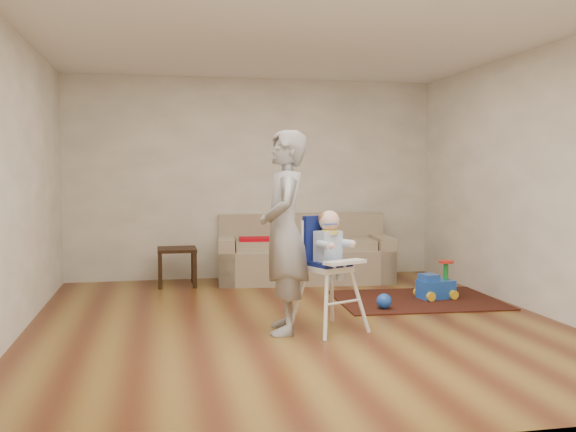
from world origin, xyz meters
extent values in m
plane|color=#522512|center=(0.00, 0.00, 0.00)|extent=(5.50, 5.50, 0.00)
cube|color=#BCB6A8|center=(0.00, 2.75, 1.35)|extent=(5.00, 0.04, 2.70)
cube|color=#BCB6A8|center=(-2.50, 0.00, 1.35)|extent=(0.04, 5.50, 2.70)
cube|color=#BCB6A8|center=(2.50, 0.00, 1.35)|extent=(0.04, 5.50, 2.70)
cube|color=white|center=(0.00, 0.00, 2.70)|extent=(5.00, 5.50, 0.04)
cube|color=red|center=(-0.01, 2.25, 0.57)|extent=(0.54, 0.38, 0.04)
cube|color=black|center=(1.55, 0.78, 0.01)|extent=(1.85, 1.42, 0.01)
sphere|color=blue|center=(1.02, 0.38, 0.09)|extent=(0.16, 0.16, 0.16)
cylinder|color=blue|center=(0.17, -0.44, 0.98)|extent=(0.06, 0.11, 0.01)
imported|color=#9C9D9F|center=(-0.18, -0.31, 0.91)|extent=(0.52, 0.71, 1.81)
camera|label=1|loc=(-1.28, -5.90, 1.45)|focal=40.00mm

